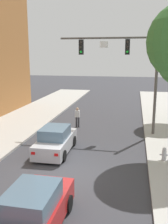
{
  "coord_description": "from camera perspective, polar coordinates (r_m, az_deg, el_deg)",
  "views": [
    {
      "loc": [
        3.14,
        -11.59,
        5.78
      ],
      "look_at": [
        -0.16,
        5.21,
        2.0
      ],
      "focal_mm": 41.53,
      "sensor_mm": 36.0,
      "label": 1
    }
  ],
  "objects": [
    {
      "name": "fire_hydrant",
      "position": [
        14.97,
        17.24,
        -8.77
      ],
      "size": [
        0.48,
        0.24,
        0.72
      ],
      "color": "#B2B2B7",
      "rests_on": "sidewalk_right"
    },
    {
      "name": "car_lead_silver",
      "position": [
        15.79,
        -6.26,
        -6.31
      ],
      "size": [
        1.88,
        4.26,
        1.6
      ],
      "color": "#B7B7BC",
      "rests_on": "ground"
    },
    {
      "name": "traffic_signal_mast",
      "position": [
        18.81,
        9.7,
        11.0
      ],
      "size": [
        6.97,
        0.38,
        7.5
      ],
      "color": "#514C47",
      "rests_on": "sidewalk_right"
    },
    {
      "name": "ground_plane",
      "position": [
        13.33,
        -3.75,
        -13.28
      ],
      "size": [
        120.0,
        120.0,
        0.0
      ],
      "primitive_type": "plane",
      "color": "#38383D"
    },
    {
      "name": "pedestrian_crossing_road",
      "position": [
        21.0,
        -1.45,
        -0.96
      ],
      "size": [
        0.36,
        0.22,
        1.64
      ],
      "color": "#333338",
      "rests_on": "ground"
    },
    {
      "name": "car_following_red",
      "position": [
        9.29,
        -11.01,
        -20.81
      ],
      "size": [
        1.87,
        4.26,
        1.6
      ],
      "color": "#B21E1E",
      "rests_on": "ground"
    }
  ]
}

